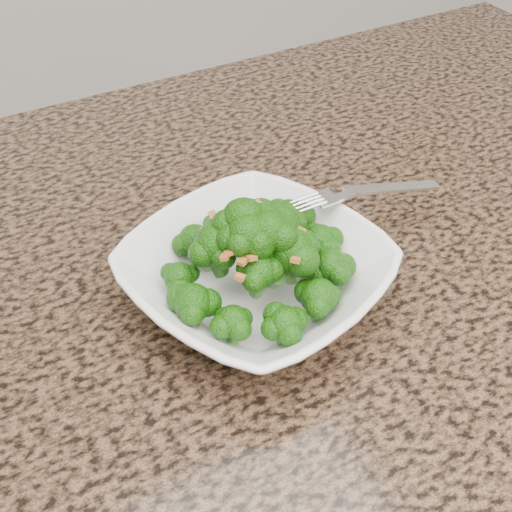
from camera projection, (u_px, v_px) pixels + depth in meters
granite_counter at (170, 429)px, 0.50m from camera, size 1.64×1.04×0.03m
bowl at (256, 276)px, 0.56m from camera, size 0.27×0.27×0.05m
broccoli_pile at (256, 224)px, 0.52m from camera, size 0.19×0.19×0.06m
garlic_topping at (256, 189)px, 0.50m from camera, size 0.11×0.11×0.01m
fork at (346, 195)px, 0.60m from camera, size 0.18×0.04×0.01m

